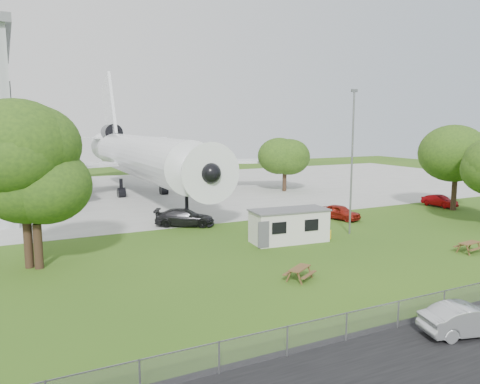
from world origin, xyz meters
name	(u,v)px	position (x,y,z in m)	size (l,w,h in m)	color
ground	(313,266)	(0.00, 0.00, 0.00)	(160.00, 160.00, 0.00)	#436A1B
concrete_apron	(152,192)	(0.00, 38.00, 0.01)	(120.00, 46.00, 0.03)	#B7B7B2
airliner	(140,155)	(-2.00, 35.86, 5.27)	(46.36, 47.73, 17.69)	white
site_cabin	(289,225)	(2.13, 6.25, 1.31)	(6.86, 3.23, 2.62)	silver
picnic_west	(299,280)	(-2.29, -1.86, 0.00)	(1.80, 1.50, 0.76)	brown
picnic_east	(469,252)	(12.16, -2.36, 0.00)	(1.80, 1.50, 0.76)	brown
fence	(428,320)	(0.00, -9.50, 0.00)	(58.00, 0.04, 1.30)	gray
lamp_mast	(352,164)	(8.20, 6.20, 6.00)	(0.16, 0.16, 12.00)	slate
tree_west_big	(22,153)	(-16.73, 8.06, 7.47)	(7.27, 7.27, 11.12)	#382619
tree_west_small	(35,192)	(-16.17, 7.59, 5.04)	(6.01, 6.01, 8.06)	#382619
tree_east_back	(457,152)	(25.53, 9.89, 6.37)	(7.35, 7.35, 10.06)	#382619
tree_far_apron	(285,155)	(16.68, 30.29, 5.04)	(6.22, 6.22, 8.16)	#382619
car_centre_sedan	(468,320)	(0.23, -11.42, 0.70)	(1.48, 4.24, 1.40)	#AAAEB2
car_ne_hatch	(340,212)	(11.29, 11.43, 0.71)	(1.68, 4.18, 1.42)	maroon
car_ne_sedan	(439,201)	(25.91, 12.03, 0.65)	(1.38, 3.95, 1.30)	maroon
car_apron_van	(185,218)	(-3.35, 15.40, 0.79)	(2.20, 5.42, 1.57)	black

